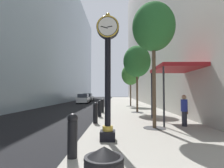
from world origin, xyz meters
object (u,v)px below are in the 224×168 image
Objects in this scene: street_clock at (108,69)px; bollard_fourth at (100,108)px; street_tree_mid_near at (137,62)px; bollard_fifth at (102,105)px; street_tree_near at (153,28)px; bollard_third at (95,112)px; car_white_near at (83,99)px; car_grey_mid at (88,98)px; bollard_nearest at (72,134)px; pedestrian_walking at (184,110)px; street_tree_mid_far at (130,75)px.

street_clock reaches higher than bollard_fourth.
bollard_fifth is at bearing -173.98° from street_tree_mid_near.
street_tree_near is 1.05× the size of street_tree_mid_near.
street_clock is at bearing -82.49° from bollard_fourth.
bollard_third and bollard_fifth have the same top height.
car_white_near is at bearing 101.92° from street_clock.
car_grey_mid is at bearing 108.77° from street_tree_mid_near.
bollard_fourth is at bearing -134.42° from street_tree_mid_near.
car_white_near reaches higher than bollard_nearest.
bollard_third is 4.82m from pedestrian_walking.
bollard_fourth is 5.88m from street_tree_mid_near.
street_tree_near is (3.07, -1.41, 4.39)m from bollard_third.
bollard_third is 0.20× the size of street_tree_mid_near.
car_grey_mid is (-4.88, 29.34, 0.06)m from bollard_third.
pedestrian_walking is (4.74, -3.67, 0.23)m from bollard_fourth.
car_white_near is at bearing -87.18° from car_grey_mid.
bollard_third is at bearing 90.00° from bollard_nearest.
car_white_near is at bearing 112.31° from pedestrian_walking.
street_clock is 0.76× the size of street_tree_near.
car_grey_mid reaches higher than bollard_fifth.
bollard_fifth is (0.00, 2.81, 0.00)m from bollard_fourth.
street_tree_mid_near is at bearing 90.00° from street_tree_near.
car_white_near is (-4.51, 27.29, 0.04)m from bollard_nearest.
street_tree_mid_near is (3.07, 0.32, 3.92)m from bollard_fifth.
car_white_near is 0.99× the size of car_grey_mid.
bollard_nearest is (-0.87, -1.82, -1.99)m from street_clock.
street_tree_mid_near reaches higher than car_white_near.
bollard_fourth is 26.98m from car_grey_mid.
bollard_nearest is 6.72m from pedestrian_walking.
street_tree_near is 32.06m from car_grey_mid.
bollard_fifth is 0.26× the size of car_white_near.
bollard_third is at bearing -80.55° from car_grey_mid.
bollard_fifth is 0.26× the size of car_grey_mid.
pedestrian_walking is (1.67, -14.15, -3.20)m from street_tree_mid_far.
car_white_near is (-5.38, 25.47, -1.95)m from street_clock.
street_clock is 26.11m from car_white_near.
street_tree_mid_far is (3.07, 10.49, 3.43)m from bollard_fourth.
bollard_fifth is (-0.87, 9.41, -1.99)m from street_clock.
street_tree_near is at bearing -71.83° from car_white_near.
pedestrian_walking is 24.36m from car_white_near.
bollard_fourth is at bearing 97.51° from street_clock.
car_white_near is (-7.58, 8.38, -3.39)m from street_tree_mid_far.
street_tree_mid_near is 1.10× the size of street_tree_mid_far.
car_grey_mid is (-7.95, 30.76, -4.33)m from street_tree_near.
street_clock is 9.66m from bollard_fifth.
street_tree_mid_near is (3.07, 3.13, 3.92)m from bollard_fourth.
bollard_nearest is 19.47m from street_tree_mid_far.
car_white_near is (-7.58, 23.09, -4.35)m from street_tree_near.
bollard_fourth is 0.22× the size of street_tree_mid_far.
bollard_fourth is 0.73× the size of pedestrian_walking.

